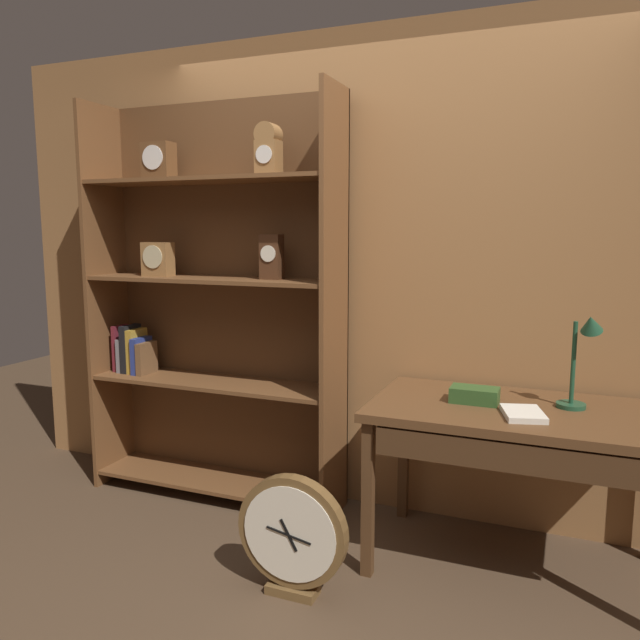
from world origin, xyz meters
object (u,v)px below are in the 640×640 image
Objects in this scene: workbench at (516,427)px; toolbox_small at (475,395)px; bookshelf at (212,305)px; desk_lamp at (582,354)px; round_clock_large at (292,535)px; open_repair_manual at (523,414)px.

toolbox_small is (-0.19, 0.04, 0.12)m from workbench.
desk_lamp is at bearing -4.30° from bookshelf.
toolbox_small is 0.41× the size of round_clock_large.
bookshelf reaches higher than desk_lamp.
bookshelf is 10.31× the size of open_repair_manual.
round_clock_large is at bearing -146.78° from workbench.
round_clock_large is (-0.84, -0.55, -0.41)m from workbench.
open_repair_manual is (0.03, -0.10, 0.10)m from workbench.
desk_lamp is 1.47m from round_clock_large.
workbench is 5.87× the size of open_repair_manual.
desk_lamp is (1.96, -0.15, -0.10)m from bookshelf.
desk_lamp is (0.25, 0.09, 0.33)m from workbench.
open_repair_manual is at bearing -11.07° from bookshelf.
workbench is 2.91× the size of desk_lamp.
toolbox_small is at bearing -7.51° from bookshelf.
desk_lamp is 0.50m from toolbox_small.
bookshelf reaches higher than workbench.
toolbox_small reaches higher than workbench.
workbench is at bearing 33.22° from round_clock_large.
bookshelf is at bearing 137.54° from round_clock_large.
toolbox_small is (-0.44, -0.05, -0.22)m from desk_lamp.
toolbox_small is (1.52, -0.20, -0.32)m from bookshelf.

